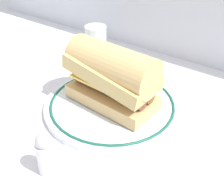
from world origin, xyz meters
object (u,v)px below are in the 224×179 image
object	(u,v)px
plate	(112,104)
sausage_sandwich	(112,75)
drinking_glass	(96,44)
salt_shaker	(47,155)

from	to	relation	value
plate	sausage_sandwich	bearing A→B (deg)	90.00
plate	drinking_glass	distance (m)	0.25
drinking_glass	salt_shaker	distance (m)	0.42
plate	sausage_sandwich	distance (m)	0.07
plate	salt_shaker	bearing A→B (deg)	-83.98
sausage_sandwich	drinking_glass	bearing A→B (deg)	139.94
sausage_sandwich	salt_shaker	bearing A→B (deg)	-80.22
drinking_glass	salt_shaker	xyz separation A→B (m)	(0.20, -0.37, 0.00)
salt_shaker	drinking_glass	bearing A→B (deg)	118.26
drinking_glass	plate	bearing A→B (deg)	-43.82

